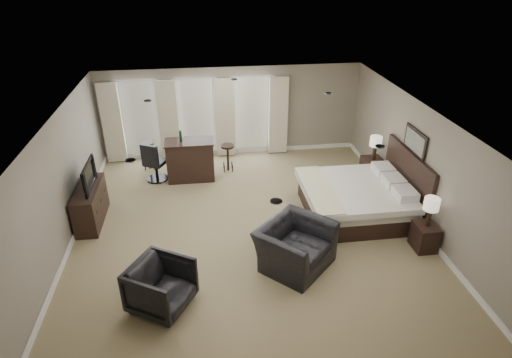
{
  "coord_description": "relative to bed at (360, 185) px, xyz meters",
  "views": [
    {
      "loc": [
        -0.89,
        -7.61,
        5.4
      ],
      "look_at": [
        0.2,
        0.4,
        1.1
      ],
      "focal_mm": 30.0,
      "sensor_mm": 36.0,
      "label": 1
    }
  ],
  "objects": [
    {
      "name": "room",
      "position": [
        -2.58,
        -0.44,
        0.55
      ],
      "size": [
        7.6,
        8.6,
        2.64
      ],
      "color": "#847654",
      "rests_on": "ground"
    },
    {
      "name": "window_bay",
      "position": [
        -3.58,
        3.67,
        0.46
      ],
      "size": [
        5.25,
        0.2,
        2.3
      ],
      "color": "silver",
      "rests_on": "room"
    },
    {
      "name": "bed",
      "position": [
        0.0,
        0.0,
        0.0
      ],
      "size": [
        2.34,
        2.24,
        1.49
      ],
      "primitive_type": "cube",
      "color": "silver",
      "rests_on": "ground"
    },
    {
      "name": "nightstand_near",
      "position": [
        0.89,
        -1.45,
        -0.47
      ],
      "size": [
        0.42,
        0.51,
        0.55
      ],
      "primitive_type": "cube",
      "color": "black",
      "rests_on": "ground"
    },
    {
      "name": "nightstand_far",
      "position": [
        0.89,
        1.45,
        -0.42
      ],
      "size": [
        0.5,
        0.61,
        0.66
      ],
      "primitive_type": "cube",
      "color": "black",
      "rests_on": "ground"
    },
    {
      "name": "lamp_near",
      "position": [
        0.89,
        -1.45,
        0.12
      ],
      "size": [
        0.31,
        0.31,
        0.63
      ],
      "primitive_type": "cube",
      "color": "beige",
      "rests_on": "nightstand_near"
    },
    {
      "name": "lamp_far",
      "position": [
        0.89,
        1.45,
        0.23
      ],
      "size": [
        0.31,
        0.31,
        0.63
      ],
      "primitive_type": "cube",
      "color": "beige",
      "rests_on": "nightstand_far"
    },
    {
      "name": "wall_art",
      "position": [
        1.12,
        0.0,
        1.0
      ],
      "size": [
        0.04,
        0.96,
        0.56
      ],
      "primitive_type": "cube",
      "color": "slate",
      "rests_on": "room"
    },
    {
      "name": "dresser",
      "position": [
        -6.03,
        0.51,
        -0.32
      ],
      "size": [
        0.47,
        1.47,
        0.85
      ],
      "primitive_type": "cube",
      "color": "black",
      "rests_on": "ground"
    },
    {
      "name": "tv",
      "position": [
        -6.03,
        0.51,
        0.17
      ],
      "size": [
        0.59,
        1.02,
        0.13
      ],
      "primitive_type": "imported",
      "rotation": [
        0.0,
        0.0,
        1.57
      ],
      "color": "black",
      "rests_on": "dresser"
    },
    {
      "name": "armchair_near",
      "position": [
        -1.84,
        -1.61,
        -0.16
      ],
      "size": [
        1.56,
        1.56,
        1.17
      ],
      "primitive_type": "imported",
      "rotation": [
        0.0,
        0.0,
        0.79
      ],
      "color": "black",
      "rests_on": "ground"
    },
    {
      "name": "armchair_far",
      "position": [
        -4.31,
        -2.4,
        -0.27
      ],
      "size": [
        1.22,
        1.24,
        0.95
      ],
      "primitive_type": "imported",
      "rotation": [
        0.0,
        0.0,
        1.04
      ],
      "color": "black",
      "rests_on": "ground"
    },
    {
      "name": "bar_counter",
      "position": [
        -3.81,
        2.28,
        -0.2
      ],
      "size": [
        1.26,
        0.66,
        1.1
      ],
      "primitive_type": "cube",
      "color": "black",
      "rests_on": "ground"
    },
    {
      "name": "bar_stool_left",
      "position": [
        -4.98,
        3.06,
        -0.35
      ],
      "size": [
        0.45,
        0.45,
        0.79
      ],
      "primitive_type": "cube",
      "rotation": [
        0.0,
        0.0,
        -0.25
      ],
      "color": "black",
      "rests_on": "ground"
    },
    {
      "name": "bar_stool_right",
      "position": [
        -2.8,
        2.65,
        -0.37
      ],
      "size": [
        0.39,
        0.39,
        0.76
      ],
      "primitive_type": "cube",
      "rotation": [
        0.0,
        0.0,
        0.08
      ],
      "color": "black",
      "rests_on": "ground"
    },
    {
      "name": "desk_chair",
      "position": [
        -4.73,
        2.34,
        -0.2
      ],
      "size": [
        0.75,
        0.75,
        1.09
      ],
      "primitive_type": "cube",
      "rotation": [
        0.0,
        0.0,
        2.68
      ],
      "color": "black",
      "rests_on": "ground"
    }
  ]
}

